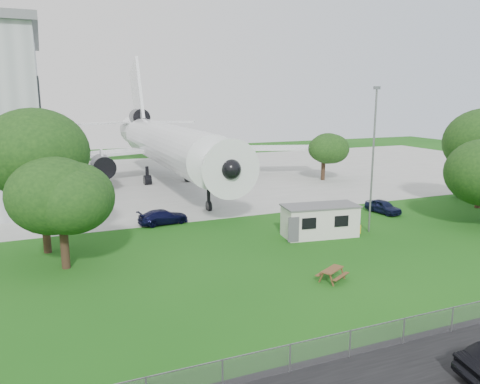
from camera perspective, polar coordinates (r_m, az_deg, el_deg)
name	(u,v)px	position (r m, az deg, el deg)	size (l,w,h in m)	color
ground	(327,269)	(32.16, 10.55, -9.27)	(160.00, 160.00, 0.00)	#236017
concrete_apron	(177,178)	(66.17, -7.65, 1.67)	(120.00, 46.00, 0.03)	#B7B7B2
airliner	(166,143)	(62.91, -9.03, 5.95)	(46.36, 47.73, 17.69)	white
site_cabin	(320,220)	(39.09, 9.73, -3.44)	(6.91, 3.52, 2.62)	silver
picnic_west	(332,280)	(30.43, 11.15, -10.53)	(1.80, 1.50, 0.76)	brown
fence	(435,335)	(25.49, 22.71, -15.83)	(58.00, 0.04, 1.30)	gray
lamp_mast	(373,162)	(40.30, 15.87, 3.54)	(0.16, 0.16, 12.00)	slate
tree_west_big	(39,148)	(36.11, -23.31, 4.95)	(8.02, 8.02, 11.78)	#382619
tree_west_small	(61,196)	(32.63, -21.02, -0.41)	(6.07, 6.07, 8.05)	#382619
tree_far_apron	(324,148)	(64.66, 10.19, 5.30)	(5.38, 5.38, 7.12)	#382619
car_ne_hatch	(383,207)	(48.19, 17.04, -1.72)	(1.54, 3.83, 1.30)	black
car_ne_sedan	(474,194)	(57.92, 26.59, -0.20)	(1.51, 4.34, 1.43)	black
car_apron_van	(163,217)	(42.76, -9.34, -3.02)	(1.84, 4.52, 1.31)	black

